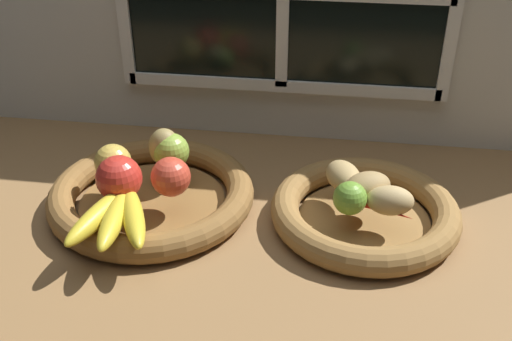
% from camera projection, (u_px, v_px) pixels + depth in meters
% --- Properties ---
extents(ground_plane, '(1.40, 0.90, 0.03)m').
position_uv_depth(ground_plane, '(263.00, 216.00, 1.07)').
color(ground_plane, olive).
extents(back_wall, '(1.40, 0.05, 0.55)m').
position_uv_depth(back_wall, '(284.00, 5.00, 1.17)').
color(back_wall, silver).
rests_on(back_wall, ground_plane).
extents(fruit_bowl_left, '(0.36, 0.36, 0.05)m').
position_uv_depth(fruit_bowl_left, '(152.00, 195.00, 1.06)').
color(fruit_bowl_left, brown).
rests_on(fruit_bowl_left, ground_plane).
extents(fruit_bowl_right, '(0.32, 0.32, 0.05)m').
position_uv_depth(fruit_bowl_right, '(365.00, 212.00, 1.02)').
color(fruit_bowl_right, olive).
rests_on(fruit_bowl_right, ground_plane).
extents(apple_golden_left, '(0.06, 0.06, 0.06)m').
position_uv_depth(apple_golden_left, '(113.00, 162.00, 1.04)').
color(apple_golden_left, gold).
rests_on(apple_golden_left, fruit_bowl_left).
extents(apple_green_back, '(0.07, 0.07, 0.07)m').
position_uv_depth(apple_green_back, '(171.00, 151.00, 1.08)').
color(apple_green_back, '#8CAD3D').
rests_on(apple_green_back, fruit_bowl_left).
extents(apple_red_right, '(0.07, 0.07, 0.07)m').
position_uv_depth(apple_red_right, '(171.00, 177.00, 1.00)').
color(apple_red_right, '#CC422D').
rests_on(apple_red_right, fruit_bowl_left).
extents(apple_red_front, '(0.08, 0.08, 0.08)m').
position_uv_depth(apple_red_front, '(119.00, 178.00, 0.99)').
color(apple_red_front, red).
rests_on(apple_red_front, fruit_bowl_left).
extents(pear_brown, '(0.06, 0.06, 0.07)m').
position_uv_depth(pear_brown, '(165.00, 147.00, 1.08)').
color(pear_brown, olive).
rests_on(pear_brown, fruit_bowl_left).
extents(banana_bunch_front, '(0.14, 0.18, 0.03)m').
position_uv_depth(banana_bunch_front, '(116.00, 215.00, 0.94)').
color(banana_bunch_front, gold).
rests_on(banana_bunch_front, fruit_bowl_left).
extents(potato_large, '(0.10, 0.09, 0.05)m').
position_uv_depth(potato_large, '(367.00, 187.00, 0.99)').
color(potato_large, '#A38451').
rests_on(potato_large, fruit_bowl_right).
extents(potato_oblong, '(0.08, 0.10, 0.05)m').
position_uv_depth(potato_oblong, '(344.00, 176.00, 1.02)').
color(potato_oblong, tan).
rests_on(potato_oblong, fruit_bowl_right).
extents(potato_small, '(0.08, 0.05, 0.05)m').
position_uv_depth(potato_small, '(390.00, 200.00, 0.96)').
color(potato_small, tan).
rests_on(potato_small, fruit_bowl_right).
extents(lime_near, '(0.05, 0.05, 0.05)m').
position_uv_depth(lime_near, '(350.00, 198.00, 0.96)').
color(lime_near, '#6B9E33').
rests_on(lime_near, fruit_bowl_right).
extents(chili_pepper, '(0.11, 0.06, 0.02)m').
position_uv_depth(chili_pepper, '(378.00, 208.00, 0.96)').
color(chili_pepper, red).
rests_on(chili_pepper, fruit_bowl_right).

